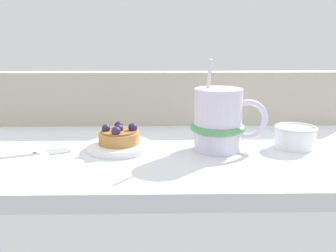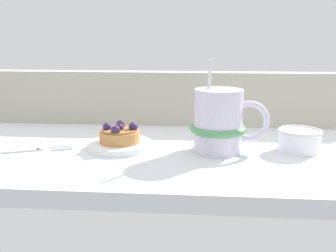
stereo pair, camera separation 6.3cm
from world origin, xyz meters
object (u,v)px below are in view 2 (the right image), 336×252
at_px(dessert_plate, 120,145).
at_px(coffee_mug, 220,122).
at_px(dessert_fork, 25,150).
at_px(sugar_bowl, 299,140).
at_px(raspberry_tart, 120,135).

bearing_deg(dessert_plate, coffee_mug, -1.14).
bearing_deg(dessert_fork, sugar_bowl, 5.08).
relative_size(raspberry_tart, coffee_mug, 0.45).
xyz_separation_m(raspberry_tart, sugar_bowl, (0.29, 0.01, -0.00)).
bearing_deg(sugar_bowl, coffee_mug, -175.44).
xyz_separation_m(coffee_mug, sugar_bowl, (0.13, 0.01, -0.03)).
height_order(dessert_plate, sugar_bowl, sugar_bowl).
xyz_separation_m(raspberry_tart, coffee_mug, (0.16, -0.00, 0.03)).
bearing_deg(coffee_mug, raspberry_tart, 178.88).
relative_size(raspberry_tart, sugar_bowl, 0.94).
xyz_separation_m(dessert_plate, coffee_mug, (0.16, -0.00, 0.04)).
distance_m(raspberry_tart, sugar_bowl, 0.29).
xyz_separation_m(coffee_mug, dessert_fork, (-0.31, -0.03, -0.05)).
bearing_deg(dessert_plate, dessert_fork, -167.81).
distance_m(raspberry_tart, dessert_fork, 0.15).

